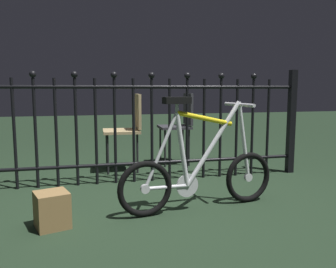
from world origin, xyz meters
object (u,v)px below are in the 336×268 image
at_px(bicycle, 200,172).
at_px(chair_charcoal, 180,121).
at_px(display_crate, 52,210).
at_px(chair_tan, 129,125).

bearing_deg(bicycle, chair_charcoal, 79.58).
bearing_deg(chair_charcoal, display_crate, -128.37).
bearing_deg(chair_tan, chair_charcoal, 16.76).
relative_size(bicycle, chair_tan, 1.49).
height_order(chair_charcoal, chair_tan, chair_charcoal).
bearing_deg(display_crate, bicycle, 5.92).
distance_m(bicycle, chair_tan, 1.50).
xyz_separation_m(bicycle, display_crate, (-1.08, -0.11, -0.18)).
height_order(bicycle, display_crate, bicycle).
xyz_separation_m(chair_charcoal, chair_tan, (-0.67, -0.20, -0.01)).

